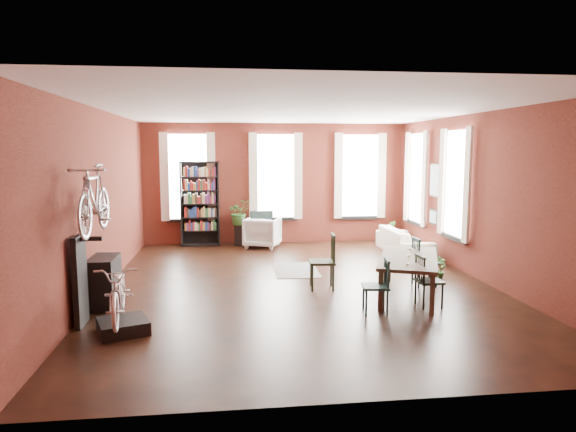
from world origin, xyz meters
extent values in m
plane|color=black|center=(0.00, 0.00, 0.00)|extent=(9.00, 9.00, 0.00)
cube|color=white|center=(0.00, 0.00, 3.20)|extent=(7.00, 9.00, 0.04)
cube|color=#4C1913|center=(0.00, 4.50, 1.60)|extent=(7.00, 0.04, 3.20)
cube|color=#4C1913|center=(0.00, -4.50, 1.60)|extent=(7.00, 0.04, 3.20)
cube|color=#4C1913|center=(-3.50, 0.00, 1.60)|extent=(0.04, 9.00, 3.20)
cube|color=#4C1913|center=(3.50, 0.00, 1.60)|extent=(0.04, 9.00, 3.20)
cube|color=white|center=(-2.30, 4.47, 1.80)|extent=(1.00, 0.04, 2.20)
cube|color=beige|center=(-2.30, 4.40, 1.80)|extent=(1.40, 0.06, 2.30)
cube|color=white|center=(0.00, 4.47, 1.80)|extent=(1.00, 0.04, 2.20)
cube|color=beige|center=(0.00, 4.40, 1.80)|extent=(1.40, 0.06, 2.30)
cube|color=white|center=(2.30, 4.47, 1.80)|extent=(1.00, 0.04, 2.20)
cube|color=beige|center=(2.30, 4.40, 1.80)|extent=(1.40, 0.06, 2.30)
cube|color=white|center=(3.47, 1.00, 1.80)|extent=(0.04, 1.00, 2.20)
cube|color=beige|center=(3.40, 1.00, 1.80)|extent=(0.06, 1.40, 2.30)
cube|color=white|center=(3.47, 3.20, 1.80)|extent=(0.04, 1.00, 2.20)
cube|color=beige|center=(3.40, 3.20, 1.80)|extent=(0.06, 1.40, 2.30)
cube|color=black|center=(3.46, 2.10, 1.80)|extent=(0.04, 0.55, 0.75)
cube|color=black|center=(3.46, 2.10, 0.95)|extent=(0.04, 0.45, 0.35)
cube|color=#453629|center=(1.74, -0.97, 0.34)|extent=(1.60, 2.22, 0.69)
cube|color=#1B3D3B|center=(0.92, -1.78, 0.42)|extent=(0.44, 0.44, 0.84)
cube|color=#202F1C|center=(0.37, -0.29, 0.50)|extent=(0.50, 0.50, 0.99)
cube|color=black|center=(1.87, -1.54, 0.42)|extent=(0.40, 0.40, 0.83)
cube|color=#1B3C3A|center=(2.29, -0.30, 0.44)|extent=(0.41, 0.41, 0.89)
cube|color=black|center=(-2.00, 4.30, 1.10)|extent=(1.00, 0.32, 2.20)
imported|color=silver|center=(-0.41, 3.85, 0.43)|extent=(1.04, 1.01, 0.85)
imported|color=beige|center=(2.95, 2.60, 0.41)|extent=(0.61, 2.08, 0.81)
cube|color=black|center=(0.10, 1.17, 0.01)|extent=(0.94, 1.45, 0.01)
cube|color=black|center=(-2.76, -2.19, 0.09)|extent=(0.81, 0.81, 0.18)
cube|color=black|center=(-3.40, -1.80, 0.65)|extent=(0.16, 0.60, 1.30)
cube|color=black|center=(-3.28, -0.90, 0.40)|extent=(0.40, 0.80, 0.80)
cube|color=black|center=(-0.96, 4.19, 0.27)|extent=(0.33, 0.33, 0.55)
imported|color=#2A5120|center=(2.94, 3.77, 0.15)|extent=(0.37, 0.66, 0.29)
imported|color=#2F6126|center=(2.81, 0.17, 0.08)|extent=(0.32, 0.47, 0.16)
imported|color=beige|center=(-2.79, -2.17, 0.94)|extent=(0.62, 0.85, 1.52)
imported|color=#A5A8AD|center=(-3.15, -1.80, 2.13)|extent=(0.47, 1.00, 1.66)
imported|color=#2E6026|center=(-0.99, 4.16, 0.81)|extent=(0.81, 0.85, 0.52)
camera|label=1|loc=(-1.33, -9.19, 2.48)|focal=32.00mm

